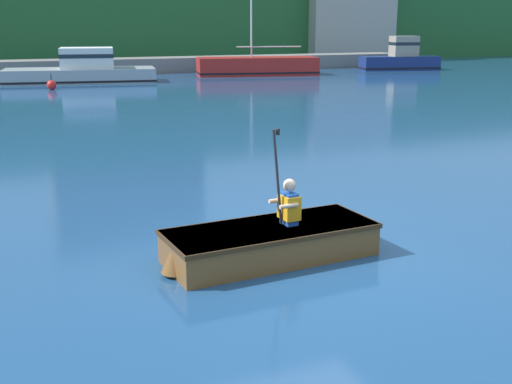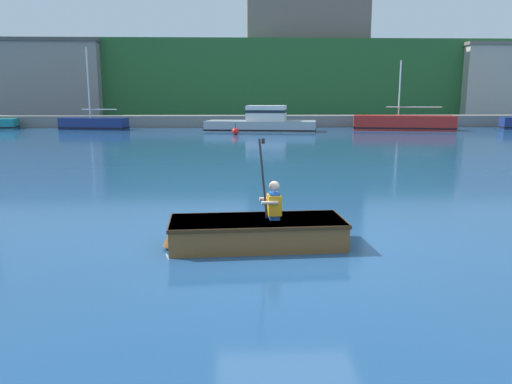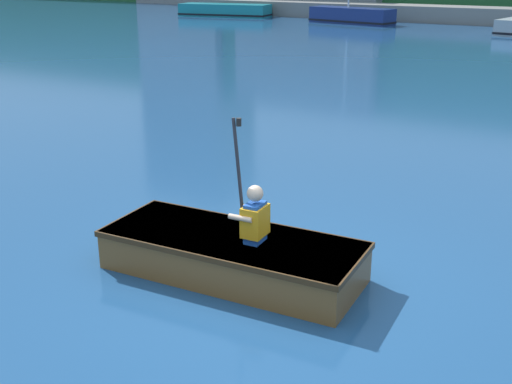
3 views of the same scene
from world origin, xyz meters
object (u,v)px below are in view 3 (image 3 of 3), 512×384
at_px(moored_boat_dock_center_near, 352,16).
at_px(person_paddler, 254,216).
at_px(rowboat_foreground, 229,252).
at_px(moored_boat_dock_east_inner, 225,11).

relative_size(moored_boat_dock_center_near, person_paddler, 4.52).
xyz_separation_m(moored_boat_dock_center_near, person_paddler, (11.13, -29.27, 0.30)).
height_order(moored_boat_dock_center_near, rowboat_foreground, moored_boat_dock_center_near).
xyz_separation_m(moored_boat_dock_east_inner, rowboat_foreground, (19.82, -30.10, -0.10)).
height_order(moored_boat_dock_center_near, person_paddler, moored_boat_dock_center_near).
height_order(moored_boat_dock_east_inner, person_paddler, person_paddler).
height_order(rowboat_foreground, person_paddler, person_paddler).
distance_m(moored_boat_dock_east_inner, rowboat_foreground, 36.04).
bearing_deg(moored_boat_dock_center_near, moored_boat_dock_east_inner, 174.86).
bearing_deg(rowboat_foreground, person_paddler, 3.73).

